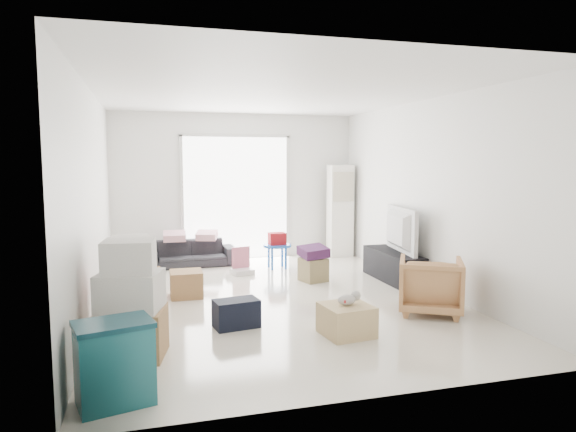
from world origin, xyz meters
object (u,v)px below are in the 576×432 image
at_px(ottoman, 313,270).
at_px(storage_bins, 114,363).
at_px(ac_tower, 340,211).
at_px(tv_console, 393,266).
at_px(television, 394,247).
at_px(sofa, 191,249).
at_px(kids_table, 277,243).
at_px(armchair, 431,283).
at_px(wood_crate, 346,320).

bearing_deg(ottoman, storage_bins, -128.64).
xyz_separation_m(ac_tower, storage_bins, (-3.85, -5.21, -0.55)).
height_order(tv_console, television, television).
relative_size(ac_tower, storage_bins, 2.73).
bearing_deg(tv_console, storage_bins, -141.66).
bearing_deg(sofa, ottoman, -46.49).
height_order(television, ottoman, television).
relative_size(storage_bins, ottoman, 1.81).
height_order(television, storage_bins, storage_bins).
distance_m(ottoman, kids_table, 1.12).
xyz_separation_m(sofa, ottoman, (1.70, -1.67, -0.12)).
height_order(armchair, wood_crate, armchair).
xyz_separation_m(storage_bins, wood_crate, (2.27, 0.97, -0.16)).
bearing_deg(tv_console, ac_tower, 91.35).
height_order(television, armchair, armchair).
bearing_deg(kids_table, sofa, 156.07).
height_order(tv_console, ottoman, tv_console).
xyz_separation_m(tv_console, ottoman, (-1.19, 0.30, -0.05)).
bearing_deg(kids_table, ottoman, -74.09).
bearing_deg(tv_console, ottoman, 165.90).
xyz_separation_m(armchair, kids_table, (-1.14, 3.00, 0.06)).
distance_m(television, kids_table, 2.02).
height_order(television, kids_table, kids_table).
bearing_deg(tv_console, television, 0.00).
height_order(storage_bins, kids_table, storage_bins).
bearing_deg(ac_tower, kids_table, -151.93).
distance_m(sofa, wood_crate, 4.28).
height_order(tv_console, armchair, armchair).
bearing_deg(sofa, ac_tower, 1.09).
bearing_deg(kids_table, television, -42.13).
relative_size(ac_tower, wood_crate, 3.59).
bearing_deg(ottoman, ac_tower, 57.86).
xyz_separation_m(sofa, kids_table, (1.40, -0.62, 0.14)).
xyz_separation_m(sofa, storage_bins, (-1.01, -5.06, 0.02)).
bearing_deg(ac_tower, storage_bins, -126.48).
bearing_deg(wood_crate, armchair, 20.26).
bearing_deg(storage_bins, ac_tower, 53.52).
bearing_deg(wood_crate, ac_tower, 69.56).
height_order(ac_tower, ottoman, ac_tower).
xyz_separation_m(ottoman, kids_table, (-0.30, 1.05, 0.26)).
xyz_separation_m(tv_console, armchair, (-0.35, -1.64, 0.15)).
bearing_deg(armchair, tv_console, -72.73).
xyz_separation_m(ac_tower, kids_table, (-1.44, -0.77, -0.44)).
bearing_deg(storage_bins, tv_console, 38.34).
xyz_separation_m(storage_bins, ottoman, (2.71, 3.38, -0.15)).
bearing_deg(ac_tower, sofa, -176.98).
xyz_separation_m(kids_table, wood_crate, (-0.14, -3.47, -0.27)).
bearing_deg(kids_table, ac_tower, 28.07).
relative_size(tv_console, wood_crate, 2.78).
distance_m(ac_tower, tv_console, 2.22).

